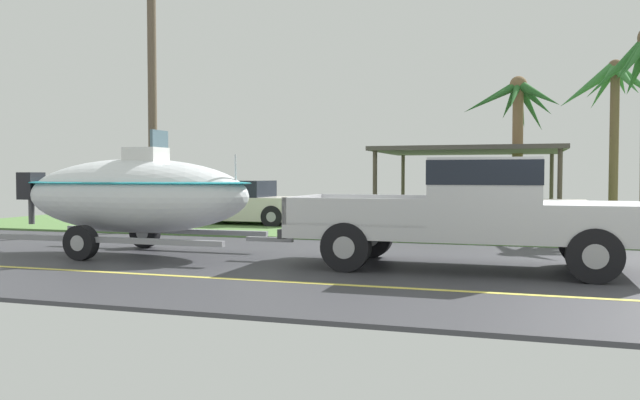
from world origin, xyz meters
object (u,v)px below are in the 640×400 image
parked_sedan_near (235,203)px  palm_tree_near_left (612,97)px  pickup_truck_towing (484,207)px  carport_awning (470,152)px  parked_sedan_far (501,207)px  palm_tree_far_left (519,112)px  boat_on_trailer (135,195)px  utility_pole (152,68)px

parked_sedan_near → palm_tree_near_left: (11.33, 4.84, 3.44)m
pickup_truck_towing → carport_awning: size_ratio=0.98×
parked_sedan_far → palm_tree_far_left: 6.74m
boat_on_trailer → parked_sedan_far: boat_on_trailer is taller
boat_on_trailer → utility_pole: 6.16m
parked_sedan_near → carport_awning: size_ratio=0.73×
palm_tree_near_left → palm_tree_far_left: size_ratio=1.05×
palm_tree_far_left → palm_tree_near_left: bearing=-20.8°
parked_sedan_near → palm_tree_near_left: size_ratio=0.83×
palm_tree_near_left → palm_tree_far_left: 3.15m
palm_tree_far_left → parked_sedan_far: bearing=-94.0°
carport_awning → palm_tree_near_left: size_ratio=1.13×
pickup_truck_towing → parked_sedan_near: pickup_truck_towing is taller
utility_pole → parked_sedan_far: bearing=16.7°
palm_tree_near_left → palm_tree_far_left: bearing=159.2°
parked_sedan_far → utility_pole: (-9.17, -2.76, 3.82)m
parked_sedan_near → parked_sedan_far: same height
pickup_truck_towing → boat_on_trailer: boat_on_trailer is taller
boat_on_trailer → carport_awning: bearing=64.4°
palm_tree_far_left → utility_pole: size_ratio=0.59×
palm_tree_far_left → utility_pole: utility_pole is taller
boat_on_trailer → palm_tree_near_left: bearing=50.4°
parked_sedan_near → utility_pole: (-1.19, -2.75, 3.82)m
carport_awning → palm_tree_near_left: 4.86m
carport_awning → parked_sedan_near: bearing=-147.8°
boat_on_trailer → carport_awning: 12.93m
parked_sedan_far → utility_pole: bearing=-163.3°
boat_on_trailer → parked_sedan_far: size_ratio=1.37×
palm_tree_near_left → utility_pole: bearing=-148.8°
parked_sedan_far → utility_pole: 10.31m
boat_on_trailer → palm_tree_near_left: palm_tree_near_left is taller
parked_sedan_near → utility_pole: utility_pole is taller
pickup_truck_towing → palm_tree_near_left: size_ratio=1.10×
pickup_truck_towing → palm_tree_far_left: bearing=87.9°
pickup_truck_towing → boat_on_trailer: 6.66m
palm_tree_far_left → utility_pole: 12.96m
parked_sedan_far → palm_tree_far_left: palm_tree_far_left is taller
pickup_truck_towing → parked_sedan_far: 7.33m
parked_sedan_far → palm_tree_near_left: bearing=55.3°
carport_awning → palm_tree_far_left: size_ratio=1.18×
parked_sedan_far → palm_tree_far_left: bearing=86.0°
parked_sedan_far → pickup_truck_towing: bearing=-90.5°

